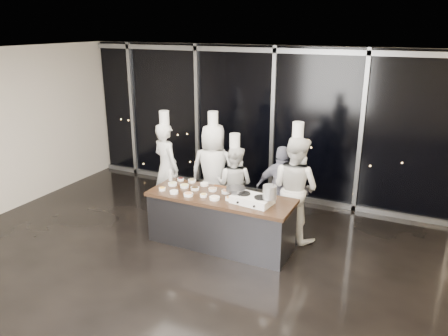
# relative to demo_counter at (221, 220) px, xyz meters

# --- Properties ---
(ground) EXTENTS (9.00, 9.00, 0.00)m
(ground) POSITION_rel_demo_counter_xyz_m (0.00, -0.90, -0.45)
(ground) COLOR black
(ground) RESTS_ON ground
(room_shell) EXTENTS (9.02, 7.02, 3.21)m
(room_shell) POSITION_rel_demo_counter_xyz_m (0.18, -0.90, 1.79)
(room_shell) COLOR beige
(room_shell) RESTS_ON ground
(window_wall) EXTENTS (8.90, 0.11, 3.20)m
(window_wall) POSITION_rel_demo_counter_xyz_m (0.00, 2.53, 1.14)
(window_wall) COLOR black
(window_wall) RESTS_ON ground
(demo_counter) EXTENTS (2.46, 0.86, 0.90)m
(demo_counter) POSITION_rel_demo_counter_xyz_m (0.00, 0.00, 0.00)
(demo_counter) COLOR #37373C
(demo_counter) RESTS_ON ground
(stove) EXTENTS (0.67, 0.46, 0.14)m
(stove) POSITION_rel_demo_counter_xyz_m (0.59, -0.06, 0.51)
(stove) COLOR white
(stove) RESTS_ON demo_counter
(frying_pan) EXTENTS (0.56, 0.35, 0.05)m
(frying_pan) POSITION_rel_demo_counter_xyz_m (0.27, -0.01, 0.61)
(frying_pan) COLOR slate
(frying_pan) RESTS_ON stove
(stock_pot) EXTENTS (0.24, 0.24, 0.21)m
(stock_pot) POSITION_rel_demo_counter_xyz_m (0.89, -0.09, 0.69)
(stock_pot) COLOR silver
(stock_pot) RESTS_ON stove
(prep_bowls) EXTENTS (1.36, 0.74, 0.05)m
(prep_bowls) POSITION_rel_demo_counter_xyz_m (-0.47, 0.03, 0.47)
(prep_bowls) COLOR white
(prep_bowls) RESTS_ON demo_counter
(squeeze_bottle) EXTENTS (0.07, 0.07, 0.25)m
(squeeze_bottle) POSITION_rel_demo_counter_xyz_m (-1.14, 0.28, 0.56)
(squeeze_bottle) COLOR silver
(squeeze_bottle) RESTS_ON demo_counter
(chef_far_left) EXTENTS (0.78, 0.66, 2.04)m
(chef_far_left) POSITION_rel_demo_counter_xyz_m (-1.61, 0.86, 0.47)
(chef_far_left) COLOR silver
(chef_far_left) RESTS_ON ground
(chef_left) EXTENTS (1.00, 0.75, 2.08)m
(chef_left) POSITION_rel_demo_counter_xyz_m (-0.65, 1.02, 0.48)
(chef_left) COLOR silver
(chef_left) RESTS_ON ground
(chef_center) EXTENTS (0.74, 0.58, 1.72)m
(chef_center) POSITION_rel_demo_counter_xyz_m (-0.17, 0.95, 0.31)
(chef_center) COLOR silver
(chef_center) RESTS_ON ground
(guest) EXTENTS (0.98, 0.51, 1.60)m
(guest) POSITION_rel_demo_counter_xyz_m (0.76, 0.93, 0.35)
(guest) COLOR #121532
(guest) RESTS_ON ground
(chef_right) EXTENTS (1.09, 0.98, 2.08)m
(chef_right) POSITION_rel_demo_counter_xyz_m (1.02, 0.82, 0.48)
(chef_right) COLOR silver
(chef_right) RESTS_ON ground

